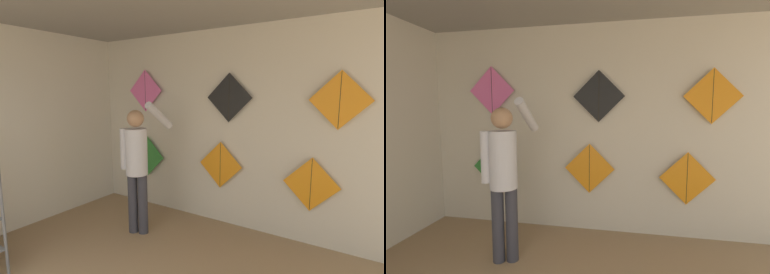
% 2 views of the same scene
% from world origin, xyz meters
% --- Properties ---
extents(back_panel, '(5.53, 0.06, 2.80)m').
position_xyz_m(back_panel, '(0.00, 4.04, 1.40)').
color(back_panel, beige).
rests_on(back_panel, ground).
extents(shopkeeper, '(0.44, 0.69, 1.81)m').
position_xyz_m(shopkeeper, '(-0.86, 3.08, 1.02)').
color(shopkeeper, '#383842').
rests_on(shopkeeper, ground).
extents(kite_0, '(0.68, 0.01, 0.68)m').
position_xyz_m(kite_0, '(-1.44, 3.95, 0.85)').
color(kite_0, '#338C38').
extents(kite_1, '(0.68, 0.01, 0.68)m').
position_xyz_m(kite_1, '(-0.05, 3.95, 0.88)').
color(kite_1, orange).
extents(kite_2, '(0.68, 0.01, 0.68)m').
position_xyz_m(kite_2, '(1.20, 3.95, 0.81)').
color(kite_2, orange).
extents(kite_3, '(0.68, 0.01, 0.68)m').
position_xyz_m(kite_3, '(-1.45, 3.95, 1.94)').
color(kite_3, pink).
extents(kite_4, '(0.68, 0.01, 0.68)m').
position_xyz_m(kite_4, '(0.07, 3.95, 1.85)').
color(kite_4, black).
extents(kite_5, '(0.68, 0.01, 0.68)m').
position_xyz_m(kite_5, '(1.45, 3.95, 1.84)').
color(kite_5, orange).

